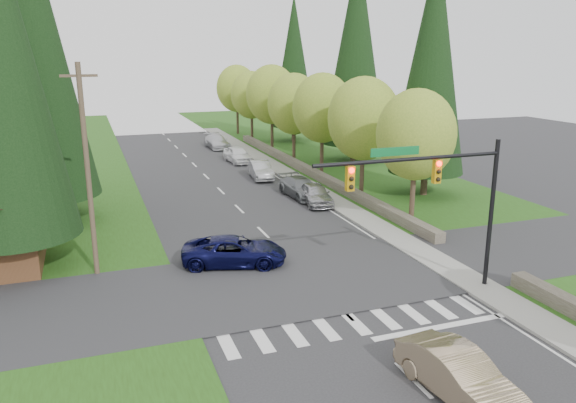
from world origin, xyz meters
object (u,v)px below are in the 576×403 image
parked_car_c (261,170)px  parked_car_b (301,187)px  sedan_champagne (458,374)px  suv_navy (235,251)px  parked_car_e (217,142)px  parked_car_d (238,155)px  parked_car_a (315,194)px

parked_car_c → parked_car_b: bearing=-75.8°
sedan_champagne → parked_car_b: size_ratio=0.94×
suv_navy → parked_car_e: (7.11, 35.13, 0.01)m
suv_navy → parked_car_c: size_ratio=1.16×
sedan_champagne → suv_navy: size_ratio=0.88×
sedan_champagne → parked_car_d: size_ratio=1.01×
sedan_champagne → parked_car_c: size_ratio=1.02×
suv_navy → sedan_champagne: bearing=-147.1°
parked_car_c → parked_car_d: size_ratio=0.99×
suv_navy → parked_car_a: 12.55m
sedan_champagne → parked_car_c: bearing=77.6°
parked_car_d → suv_navy: bearing=-108.8°
parked_car_b → parked_car_d: bearing=89.7°
parked_car_a → parked_car_b: 2.28m
parked_car_c → parked_car_e: bearing=96.3°
parked_car_a → parked_car_c: size_ratio=0.98×
parked_car_d → parked_car_a: bearing=-89.6°
suv_navy → parked_car_e: size_ratio=1.03×
sedan_champagne → parked_car_e: 48.49m
sedan_champagne → parked_car_d: (3.40, 39.49, 0.02)m
parked_car_b → parked_car_d: (-0.97, 14.58, 0.07)m
parked_car_a → parked_car_b: (-0.22, 2.27, -0.04)m
sedan_champagne → parked_car_e: (3.40, 48.37, -0.02)m
parked_car_c → parked_car_a: bearing=-76.4°
parked_car_d → parked_car_e: parked_car_d is taller
suv_navy → parked_car_d: size_ratio=1.15×
parked_car_a → parked_car_d: 16.89m
sedan_champagne → suv_navy: bearing=99.4°
parked_car_c → sedan_champagne: bearing=-89.8°
parked_car_c → parked_car_e: parked_car_c is taller
sedan_champagne → parked_car_d: bearing=78.8°
parked_car_b → parked_car_e: (-0.97, 23.46, 0.02)m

